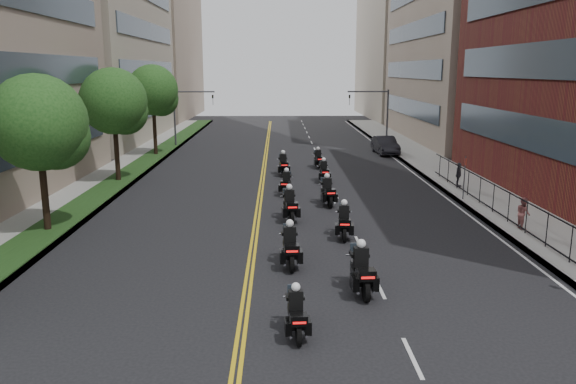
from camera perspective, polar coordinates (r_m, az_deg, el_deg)
The scene contains 23 objects.
ground at distance 15.54m, azimuth 0.46°, elevation -16.59°, with size 160.00×160.00×0.00m, color black.
sidewalk_right at distance 41.20m, azimuth 16.44°, elevation 1.43°, with size 4.00×90.00×0.15m, color gray.
sidewalk_left at distance 40.99m, azimuth -17.53°, elevation 1.30°, with size 4.00×90.00×0.15m, color gray.
grass_strip at distance 40.75m, azimuth -16.46°, elevation 1.44°, with size 2.00×90.00×0.04m, color #1A3814.
building_right_far at distance 94.33m, azimuth 12.82°, elevation 15.38°, with size 15.00×28.00×26.00m, color #AA9B89.
building_left_far at distance 94.27m, azimuth -14.86°, elevation 15.28°, with size 16.00×28.00×26.00m, color gray.
iron_fence at distance 28.77m, azimuth 22.26°, elevation -1.88°, with size 0.05×28.00×1.50m.
street_trees at distance 34.01m, azimuth -19.53°, elevation 7.62°, with size 4.40×38.40×7.98m.
traffic_signal_right at distance 56.60m, azimuth 9.12°, elevation 8.32°, with size 4.09×0.20×5.60m.
traffic_signal_left at distance 56.47m, azimuth -10.51°, elevation 8.26°, with size 4.09×0.20×5.60m.
motorcycle_0 at distance 16.51m, azimuth 0.84°, elevation -12.38°, with size 0.54×2.10×1.55m.
motorcycle_1 at distance 19.53m, azimuth 7.46°, elevation -8.07°, with size 0.63×2.53×1.87m.
motorcycle_2 at distance 21.94m, azimuth 0.21°, elevation -5.70°, with size 0.61×2.48×1.83m.
motorcycle_3 at distance 25.70m, azimuth 5.70°, elevation -3.12°, with size 0.62×2.38×1.75m.
motorcycle_4 at distance 28.42m, azimuth 0.17°, elevation -1.46°, with size 0.73×2.53×1.87m.
motorcycle_5 at distance 31.71m, azimuth 4.02°, elevation -0.07°, with size 0.72×2.45×1.81m.
motorcycle_6 at distance 34.34m, azimuth -0.17°, elevation 0.81°, with size 0.68×2.23×1.65m.
motorcycle_7 at distance 38.23m, azimuth 3.65°, elevation 1.99°, with size 0.54×2.28×1.68m.
motorcycle_8 at distance 40.63m, azimuth -0.49°, elevation 2.71°, with size 0.66×2.47×1.83m.
motorcycle_9 at distance 43.78m, azimuth 3.09°, elevation 3.30°, with size 0.64×2.23×1.65m.
parked_sedan at distance 51.86m, azimuth 9.84°, elevation 4.71°, with size 1.68×4.82×1.59m, color black.
pedestrian_b at distance 28.68m, azimuth 22.78°, elevation -1.99°, with size 0.73×0.57×1.49m, color #985553.
pedestrian_c at distance 37.50m, azimuth 16.94°, elevation 1.69°, with size 0.92×0.38×1.57m, color #3E3D44.
Camera 1 is at (-0.37, -13.59, 7.52)m, focal length 35.00 mm.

